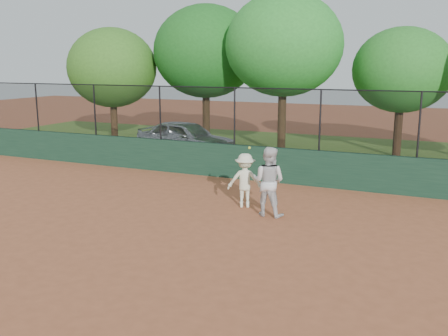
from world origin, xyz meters
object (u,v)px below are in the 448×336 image
at_px(tree_0, 112,68).
at_px(tree_3, 402,70).
at_px(tree_1, 206,52).
at_px(player_second, 268,181).
at_px(player_main, 245,180).
at_px(tree_2, 284,45).
at_px(parked_car, 186,138).

bearing_deg(tree_0, tree_3, 6.49).
height_order(tree_0, tree_1, tree_1).
xyz_separation_m(player_second, tree_0, (-11.50, 8.91, 2.85)).
relative_size(player_main, tree_2, 0.26).
bearing_deg(tree_2, player_main, -79.11).
bearing_deg(player_second, parked_car, -45.23).
distance_m(parked_car, player_main, 8.35).
xyz_separation_m(parked_car, player_second, (6.23, -6.90, 0.15)).
bearing_deg(tree_1, player_second, -56.06).
distance_m(tree_0, tree_2, 9.05).
bearing_deg(tree_2, parked_car, -151.06).
bearing_deg(parked_car, player_main, -131.19).
relative_size(tree_0, tree_1, 0.85).
height_order(player_second, tree_2, tree_2).
relative_size(tree_1, tree_3, 1.23).
bearing_deg(tree_1, tree_2, -14.03).
distance_m(player_second, tree_1, 12.62).
distance_m(player_main, tree_0, 13.89).
height_order(tree_0, tree_2, tree_2).
bearing_deg(parked_car, tree_1, 18.31).
bearing_deg(tree_3, tree_1, -177.14).
distance_m(player_second, player_main, 1.01).
bearing_deg(player_main, tree_2, 100.89).
bearing_deg(tree_2, tree_0, -179.66).
relative_size(player_second, tree_2, 0.27).
height_order(tree_1, tree_3, tree_1).
distance_m(tree_0, tree_1, 4.94).
relative_size(tree_0, tree_3, 1.05).
bearing_deg(tree_0, tree_1, 13.24).
distance_m(parked_car, tree_1, 4.93).
bearing_deg(tree_1, tree_3, 2.86).
xyz_separation_m(tree_2, tree_3, (4.77, 1.51, -1.06)).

